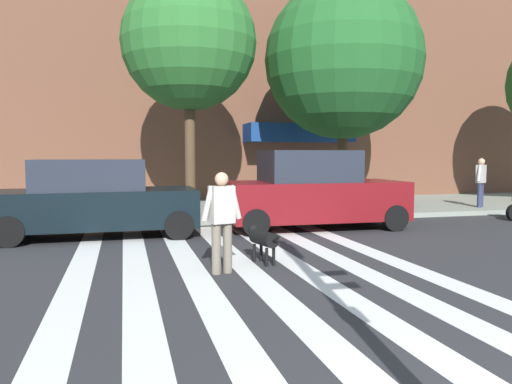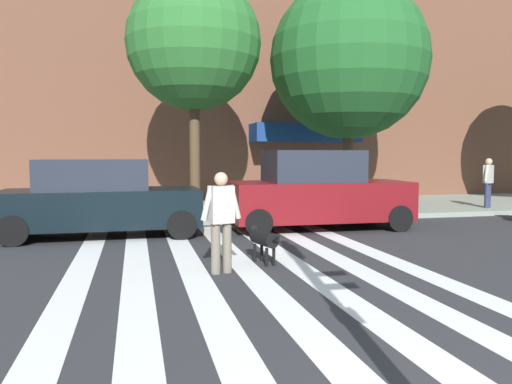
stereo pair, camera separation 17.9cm
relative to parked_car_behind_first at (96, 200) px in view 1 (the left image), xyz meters
name	(u,v)px [view 1 (the left image)]	position (x,y,z in m)	size (l,w,h in m)	color
ground_plane	(292,274)	(3.24, -4.56, -0.88)	(160.00, 160.00, 0.00)	#2B2B2D
sidewalk_far	(206,210)	(3.24, 4.29, -0.80)	(80.00, 6.00, 0.15)	gray
crosswalk_stripes	(255,276)	(2.61, -4.56, -0.87)	(5.85, 11.09, 0.01)	silver
parked_car_behind_first	(96,200)	(0.00, 0.00, 0.00)	(4.50, 1.95, 1.81)	black
parked_car_third_in_line	(313,192)	(5.36, 0.00, 0.08)	(4.59, 2.04, 2.02)	maroon
street_tree_nearest	(189,43)	(2.53, 2.68, 4.25)	(3.91, 3.91, 6.95)	#4C3823
street_tree_middle	(343,60)	(7.61, 3.20, 4.09)	(5.13, 5.13, 7.39)	#4C3823
pedestrian_dog_walker	(222,217)	(2.15, -4.23, 0.05)	(0.70, 0.33, 1.64)	#6B6051
dog_on_leash	(262,238)	(2.99, -3.65, -0.43)	(0.42, 1.02, 0.65)	black
pedestrian_bystander	(481,180)	(12.19, 2.20, 0.20)	(0.62, 0.49, 1.64)	#282D4C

